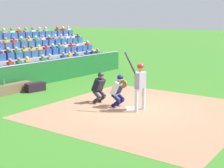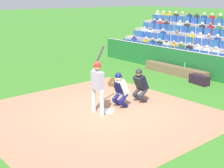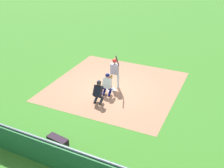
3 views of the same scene
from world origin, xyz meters
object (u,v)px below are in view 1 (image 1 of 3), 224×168
at_px(catcher_crouching, 119,89).
at_px(home_plate_umpire, 99,86).
at_px(water_bottle_on_bench, 4,82).
at_px(home_plate_marker, 131,108).
at_px(batter_at_plate, 140,81).
at_px(equipment_duffel_bag, 35,87).

relative_size(catcher_crouching, home_plate_umpire, 1.00).
bearing_deg(water_bottle_on_bench, home_plate_umpire, 108.02).
bearing_deg(home_plate_marker, batter_at_plate, 85.46).
height_order(catcher_crouching, home_plate_umpire, home_plate_umpire).
bearing_deg(catcher_crouching, equipment_duffel_bag, -88.99).
bearing_deg(home_plate_umpire, equipment_duffel_bag, -88.33).
xyz_separation_m(home_plate_marker, home_plate_umpire, (0.02, -1.53, 0.68)).
height_order(batter_at_plate, home_plate_umpire, batter_at_plate).
bearing_deg(catcher_crouching, home_plate_marker, 94.51).
relative_size(batter_at_plate, catcher_crouching, 1.70).
bearing_deg(home_plate_umpire, home_plate_marker, 90.69).
bearing_deg(batter_at_plate, water_bottle_on_bench, -77.38).
height_order(home_plate_marker, water_bottle_on_bench, water_bottle_on_bench).
distance_m(catcher_crouching, water_bottle_on_bench, 5.45).
relative_size(batter_at_plate, equipment_duffel_bag, 2.34).
height_order(catcher_crouching, equipment_duffel_bag, catcher_crouching).
bearing_deg(home_plate_marker, equipment_duffel_bag, -88.61).
distance_m(home_plate_umpire, equipment_duffel_bag, 3.78).
relative_size(catcher_crouching, water_bottle_on_bench, 5.15).
xyz_separation_m(batter_at_plate, catcher_crouching, (0.01, -0.94, -0.39)).
distance_m(batter_at_plate, equipment_duffel_bag, 5.72).
distance_m(catcher_crouching, equipment_duffel_bag, 4.73).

